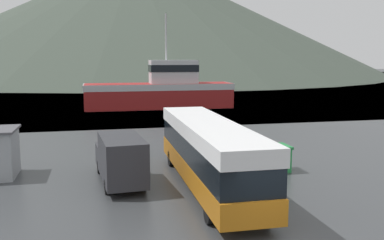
% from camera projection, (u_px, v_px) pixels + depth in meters
% --- Properties ---
extents(water_surface, '(240.00, 240.00, 0.00)m').
position_uv_depth(water_surface, '(112.00, 75.00, 154.75)').
color(water_surface, '#475B6B').
rests_on(water_surface, ground).
extents(hill_backdrop, '(180.07, 180.07, 43.84)m').
position_uv_depth(hill_backdrop, '(137.00, 16.00, 162.22)').
color(hill_backdrop, '#3D473D').
rests_on(hill_backdrop, ground).
extents(tour_bus, '(2.61, 13.03, 3.25)m').
position_uv_depth(tour_bus, '(208.00, 151.00, 20.80)').
color(tour_bus, '#B26614').
rests_on(tour_bus, ground).
extents(delivery_van, '(2.42, 6.25, 2.48)m').
position_uv_depth(delivery_van, '(120.00, 158.00, 21.59)').
color(delivery_van, '#2D2D33').
rests_on(delivery_van, ground).
extents(fishing_boat, '(18.55, 4.69, 11.74)m').
position_uv_depth(fishing_boat, '(162.00, 90.00, 53.91)').
color(fishing_boat, maroon).
rests_on(fishing_boat, water_surface).
extents(storage_bin, '(1.41, 1.45, 1.47)m').
position_uv_depth(storage_bin, '(276.00, 158.00, 24.01)').
color(storage_bin, green).
rests_on(storage_bin, ground).
extents(small_boat, '(2.67, 6.92, 0.89)m').
position_uv_depth(small_boat, '(168.00, 96.00, 65.55)').
color(small_boat, maroon).
rests_on(small_boat, water_surface).
extents(mooring_bollard, '(0.44, 0.44, 1.00)m').
position_uv_depth(mooring_bollard, '(202.00, 123.00, 38.09)').
color(mooring_bollard, '#B29919').
rests_on(mooring_bollard, ground).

